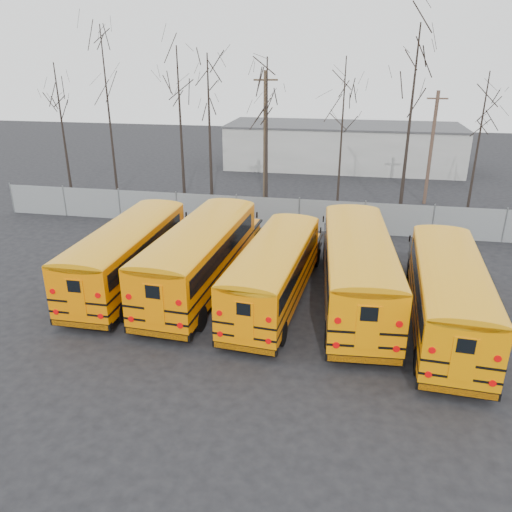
% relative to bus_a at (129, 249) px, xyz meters
% --- Properties ---
extents(ground, '(120.00, 120.00, 0.00)m').
position_rel_bus_a_xyz_m(ground, '(6.96, -2.48, -1.79)').
color(ground, black).
rests_on(ground, ground).
extents(fence, '(40.00, 0.04, 2.00)m').
position_rel_bus_a_xyz_m(fence, '(6.96, 9.52, -0.79)').
color(fence, gray).
rests_on(fence, ground).
extents(distant_building, '(22.00, 8.00, 4.00)m').
position_rel_bus_a_xyz_m(distant_building, '(8.96, 29.52, 0.21)').
color(distant_building, '#BBBAB5').
rests_on(distant_building, ground).
extents(bus_a, '(2.54, 10.96, 3.06)m').
position_rel_bus_a_xyz_m(bus_a, '(0.00, 0.00, 0.00)').
color(bus_a, black).
rests_on(bus_a, ground).
extents(bus_b, '(3.34, 11.68, 3.23)m').
position_rel_bus_a_xyz_m(bus_b, '(3.50, 0.13, 0.10)').
color(bus_b, black).
rests_on(bus_b, ground).
extents(bus_c, '(3.29, 10.64, 2.93)m').
position_rel_bus_a_xyz_m(bus_c, '(7.03, -0.64, -0.08)').
color(bus_c, black).
rests_on(bus_c, ground).
extents(bus_d, '(3.52, 11.89, 3.28)m').
position_rel_bus_a_xyz_m(bus_d, '(10.51, -0.07, 0.13)').
color(bus_d, black).
rests_on(bus_d, ground).
extents(bus_e, '(3.12, 11.00, 3.04)m').
position_rel_bus_a_xyz_m(bus_e, '(13.99, -1.63, -0.01)').
color(bus_e, black).
rests_on(bus_e, ground).
extents(utility_pole_left, '(1.65, 0.45, 9.32)m').
position_rel_bus_a_xyz_m(utility_pole_left, '(3.88, 14.78, 2.99)').
color(utility_pole_left, '#4E3D2C').
rests_on(utility_pole_left, ground).
extents(utility_pole_right, '(1.42, 0.25, 8.01)m').
position_rel_bus_a_xyz_m(utility_pole_right, '(15.47, 17.31, 2.32)').
color(utility_pole_right, brown).
rests_on(utility_pole_right, ground).
extents(tree_0, '(0.26, 0.26, 9.79)m').
position_rel_bus_a_xyz_m(tree_0, '(-11.13, 13.91, 3.10)').
color(tree_0, black).
rests_on(tree_0, ground).
extents(tree_1, '(0.26, 0.26, 12.26)m').
position_rel_bus_a_xyz_m(tree_1, '(-7.82, 14.91, 4.34)').
color(tree_1, black).
rests_on(tree_1, ground).
extents(tree_2, '(0.26, 0.26, 10.89)m').
position_rel_bus_a_xyz_m(tree_2, '(-2.44, 15.15, 3.65)').
color(tree_2, black).
rests_on(tree_2, ground).
extents(tree_3, '(0.26, 0.26, 10.41)m').
position_rel_bus_a_xyz_m(tree_3, '(-0.03, 14.35, 3.41)').
color(tree_3, black).
rests_on(tree_3, ground).
extents(tree_4, '(0.26, 0.26, 10.17)m').
position_rel_bus_a_xyz_m(tree_4, '(4.22, 13.38, 3.29)').
color(tree_4, black).
rests_on(tree_4, ground).
extents(tree_5, '(0.26, 0.26, 10.21)m').
position_rel_bus_a_xyz_m(tree_5, '(9.22, 11.69, 3.31)').
color(tree_5, black).
rests_on(tree_5, ground).
extents(tree_6, '(0.26, 0.26, 12.01)m').
position_rel_bus_a_xyz_m(tree_6, '(13.30, 12.47, 4.21)').
color(tree_6, black).
rests_on(tree_6, ground).
extents(tree_7, '(0.26, 0.26, 9.38)m').
position_rel_bus_a_xyz_m(tree_7, '(17.66, 13.35, 2.90)').
color(tree_7, black).
rests_on(tree_7, ground).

